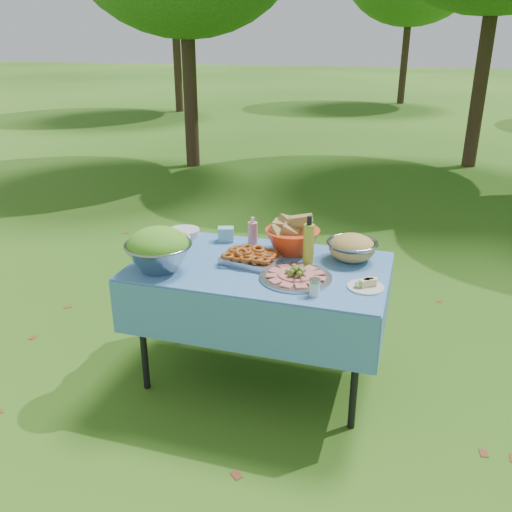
{
  "coord_description": "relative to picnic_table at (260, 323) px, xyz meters",
  "views": [
    {
      "loc": [
        0.82,
        -2.77,
        1.98
      ],
      "look_at": [
        -0.02,
        0.0,
        0.81
      ],
      "focal_mm": 38.0,
      "sensor_mm": 36.0,
      "label": 1
    }
  ],
  "objects": [
    {
      "name": "pasta_bowl_white",
      "position": [
        -0.59,
        0.05,
        0.45
      ],
      "size": [
        0.26,
        0.26,
        0.13
      ],
      "primitive_type": null,
      "rotation": [
        0.0,
        0.0,
        -0.15
      ],
      "color": "silver",
      "rests_on": "picnic_table"
    },
    {
      "name": "fried_tray",
      "position": [
        -0.06,
        0.01,
        0.42
      ],
      "size": [
        0.35,
        0.28,
        0.07
      ],
      "primitive_type": "cube",
      "rotation": [
        0.0,
        0.0,
        -0.2
      ],
      "color": "#B0B0B5",
      "rests_on": "picnic_table"
    },
    {
      "name": "wipes_box",
      "position": [
        -0.32,
        0.32,
        0.43
      ],
      "size": [
        0.12,
        0.1,
        0.09
      ],
      "primitive_type": "cube",
      "rotation": [
        0.0,
        0.0,
        0.31
      ],
      "color": "#84C6CD",
      "rests_on": "picnic_table"
    },
    {
      "name": "sanitizer_bottle",
      "position": [
        -0.14,
        0.31,
        0.47
      ],
      "size": [
        0.07,
        0.07,
        0.18
      ],
      "primitive_type": "cylinder",
      "rotation": [
        0.0,
        0.0,
        0.05
      ],
      "color": "#D98388",
      "rests_on": "picnic_table"
    },
    {
      "name": "charcuterie_platter",
      "position": [
        0.24,
        -0.13,
        0.43
      ],
      "size": [
        0.49,
        0.49,
        0.09
      ],
      "primitive_type": "cylinder",
      "rotation": [
        0.0,
        0.0,
        -0.25
      ],
      "color": "#AFB0B7",
      "rests_on": "picnic_table"
    },
    {
      "name": "oil_bottle",
      "position": [
        0.26,
        0.1,
        0.53
      ],
      "size": [
        0.08,
        0.08,
        0.29
      ],
      "primitive_type": "cylinder",
      "rotation": [
        0.0,
        0.0,
        0.39
      ],
      "color": "#9FB02C",
      "rests_on": "picnic_table"
    },
    {
      "name": "picnic_table",
      "position": [
        0.0,
        0.0,
        0.0
      ],
      "size": [
        1.46,
        0.86,
        0.76
      ],
      "primitive_type": "cube",
      "color": "#84BAFF",
      "rests_on": "ground"
    },
    {
      "name": "pasta_bowl_steel",
      "position": [
        0.5,
        0.23,
        0.46
      ],
      "size": [
        0.38,
        0.38,
        0.16
      ],
      "primitive_type": null,
      "rotation": [
        0.0,
        0.0,
        -0.36
      ],
      "color": "#92969A",
      "rests_on": "picnic_table"
    },
    {
      "name": "ground",
      "position": [
        0.0,
        0.0,
        -0.38
      ],
      "size": [
        80.0,
        80.0,
        0.0
      ],
      "primitive_type": "plane",
      "color": "#163E0B",
      "rests_on": "ground"
    },
    {
      "name": "plate_stack",
      "position": [
        -0.62,
        0.32,
        0.41
      ],
      "size": [
        0.23,
        0.23,
        0.05
      ],
      "primitive_type": "cylinder",
      "rotation": [
        0.0,
        0.0,
        0.14
      ],
      "color": "silver",
      "rests_on": "picnic_table"
    },
    {
      "name": "bread_bowl",
      "position": [
        0.13,
        0.25,
        0.49
      ],
      "size": [
        0.38,
        0.38,
        0.22
      ],
      "primitive_type": null,
      "rotation": [
        0.0,
        0.0,
        -0.16
      ],
      "color": "#EE4119",
      "rests_on": "picnic_table"
    },
    {
      "name": "salad_bowl",
      "position": [
        -0.53,
        -0.23,
        0.5
      ],
      "size": [
        0.39,
        0.39,
        0.25
      ],
      "primitive_type": null,
      "rotation": [
        0.0,
        0.0,
        -0.04
      ],
      "color": "#92969A",
      "rests_on": "picnic_table"
    },
    {
      "name": "shaker",
      "position": [
        0.38,
        -0.3,
        0.43
      ],
      "size": [
        0.06,
        0.06,
        0.09
      ],
      "primitive_type": "cylinder",
      "rotation": [
        0.0,
        0.0,
        0.1
      ],
      "color": "white",
      "rests_on": "picnic_table"
    },
    {
      "name": "cheese_plate",
      "position": [
        0.62,
        -0.13,
        0.41
      ],
      "size": [
        0.24,
        0.24,
        0.05
      ],
      "primitive_type": "cylinder",
      "rotation": [
        0.0,
        0.0,
        -0.26
      ],
      "color": "silver",
      "rests_on": "picnic_table"
    }
  ]
}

